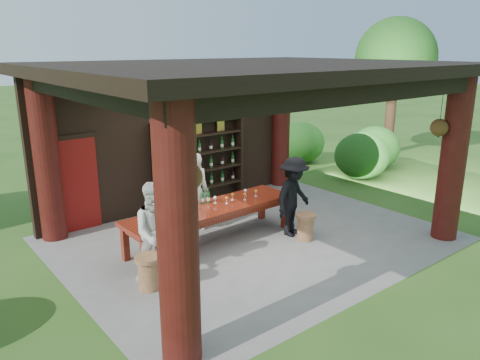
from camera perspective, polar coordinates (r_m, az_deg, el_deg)
ground at (r=9.67m, az=1.48°, el=-7.08°), size 90.00×90.00×0.00m
pavilion at (r=9.37m, az=-0.17°, el=5.80°), size 7.50×6.00×3.60m
wine_shelf at (r=11.42m, az=-4.93°, el=2.16°), size 2.43×0.37×2.13m
tasting_table at (r=9.25m, az=-3.49°, el=-3.97°), size 3.66×1.05×0.75m
stool_near_left at (r=7.82m, az=-8.40°, el=-10.96°), size 0.38×0.38×0.51m
stool_near_right at (r=9.59m, az=7.99°, el=-5.59°), size 0.41×0.41×0.55m
stool_far_left at (r=7.79m, az=-11.08°, el=-10.89°), size 0.44×0.44×0.57m
host at (r=9.84m, az=-5.59°, el=-1.46°), size 0.72×0.59×1.70m
guest_woman at (r=7.85m, az=-10.05°, el=-6.26°), size 0.98×0.87×1.70m
guest_man at (r=9.62m, az=6.55°, el=-2.04°), size 1.19×0.87×1.66m
table_bottles at (r=9.36m, az=-4.75°, el=-2.02°), size 0.41×0.12×0.31m
table_glasses at (r=9.51m, az=-1.10°, el=-2.16°), size 1.57×0.28×0.15m
napkin_basket at (r=8.63m, az=-7.63°, el=-4.28°), size 0.27×0.19×0.14m
shrubs at (r=11.80m, az=7.20°, el=-0.14°), size 14.23×8.19×1.36m
trees at (r=12.19m, az=8.61°, el=13.83°), size 20.77×11.44×4.80m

